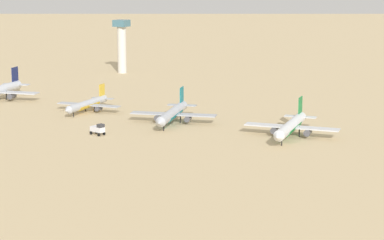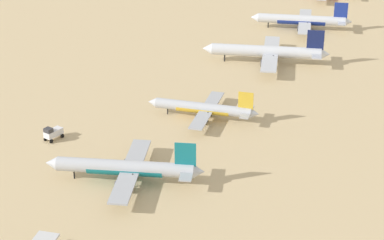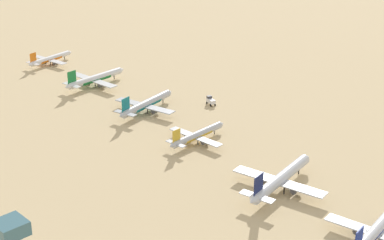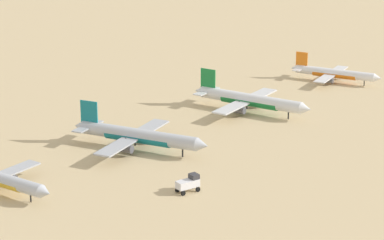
# 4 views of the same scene
# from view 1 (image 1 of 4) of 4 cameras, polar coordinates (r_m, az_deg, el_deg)

# --- Properties ---
(ground_plane) EXTENTS (1800.00, 1800.00, 0.00)m
(ground_plane) POSITION_cam_1_polar(r_m,az_deg,el_deg) (291.95, -8.38, 0.62)
(ground_plane) COLOR tan
(parked_jet_3) EXTENTS (32.54, 26.44, 9.38)m
(parked_jet_3) POSITION_cam_1_polar(r_m,az_deg,el_deg) (290.64, -8.03, 1.21)
(parked_jet_3) COLOR #B2B7C1
(parked_jet_3) RESTS_ON ground
(parked_jet_4) EXTENTS (38.42, 31.51, 11.17)m
(parked_jet_4) POSITION_cam_1_polar(r_m,az_deg,el_deg) (265.50, -1.50, 0.51)
(parked_jet_4) COLOR #B2B7C1
(parked_jet_4) RESTS_ON ground
(parked_jet_5) EXTENTS (38.94, 31.68, 11.23)m
(parked_jet_5) POSITION_cam_1_polar(r_m,az_deg,el_deg) (245.36, 7.61, -0.47)
(parked_jet_5) COLOR silver
(parked_jet_5) RESTS_ON ground
(service_truck) EXTENTS (4.08, 5.66, 3.90)m
(service_truck) POSITION_cam_1_polar(r_m,az_deg,el_deg) (248.94, -7.24, -0.68)
(service_truck) COLOR silver
(service_truck) RESTS_ON ground
(control_tower) EXTENTS (7.20, 7.20, 28.67)m
(control_tower) POSITION_cam_1_polar(r_m,az_deg,el_deg) (403.24, -5.42, 5.88)
(control_tower) COLOR beige
(control_tower) RESTS_ON ground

